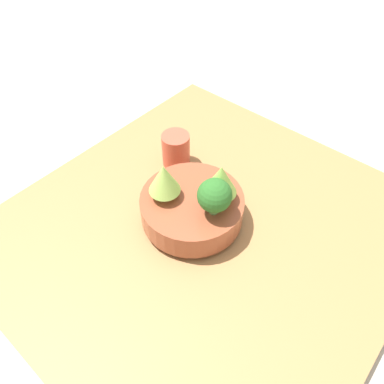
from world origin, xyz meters
TOP-DOWN VIEW (x-y plane):
  - ground_plane at (0.00, 0.00)m, footprint 6.00×6.00m
  - table at (0.00, 0.00)m, footprint 0.87×0.83m
  - bowl at (0.01, -0.03)m, footprint 0.23×0.23m
  - broccoli_floret_back at (0.01, 0.03)m, footprint 0.07×0.07m
  - romanesco_piece_near at (0.04, -0.08)m, footprint 0.07×0.07m
  - romanesco_piece_far at (-0.03, 0.01)m, footprint 0.07×0.07m
  - cup at (-0.11, -0.19)m, footprint 0.07×0.07m

SIDE VIEW (x-z plane):
  - ground_plane at x=0.00m, z-range 0.00..0.00m
  - table at x=0.00m, z-range 0.00..0.03m
  - bowl at x=0.01m, z-range 0.04..0.11m
  - cup at x=-0.11m, z-range 0.03..0.12m
  - broccoli_floret_back at x=0.01m, z-range 0.11..0.20m
  - romanesco_piece_near at x=0.04m, z-range 0.12..0.20m
  - romanesco_piece_far at x=-0.03m, z-range 0.12..0.21m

